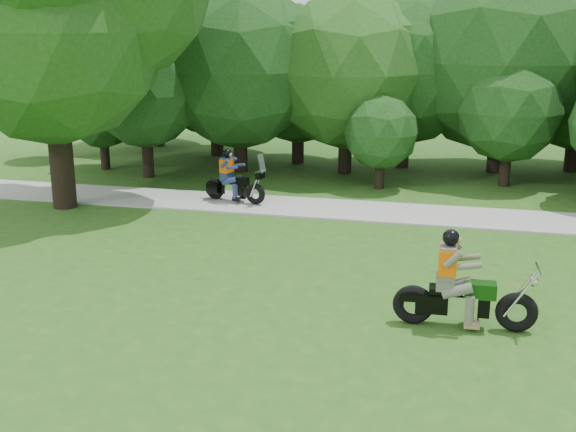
# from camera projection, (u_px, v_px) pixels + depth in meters

# --- Properties ---
(ground) EXTENTS (100.00, 100.00, 0.00)m
(ground) POSITION_uv_depth(u_px,v_px,m) (409.00, 334.00, 12.65)
(ground) COLOR #285718
(ground) RESTS_ON ground
(walkway) EXTENTS (60.00, 2.20, 0.06)m
(walkway) POSITION_uv_depth(u_px,v_px,m) (432.00, 215.00, 20.13)
(walkway) COLOR #9E9E99
(walkway) RESTS_ON ground
(tree_line) EXTENTS (39.58, 11.40, 7.26)m
(tree_line) POSITION_uv_depth(u_px,v_px,m) (503.00, 72.00, 24.55)
(tree_line) COLOR black
(tree_line) RESTS_ON ground
(big_tree_west) EXTENTS (8.64, 6.56, 9.96)m
(big_tree_west) POSITION_uv_depth(u_px,v_px,m) (54.00, 3.00, 19.95)
(big_tree_west) COLOR black
(big_tree_west) RESTS_ON ground
(chopper_motorcycle) EXTENTS (2.53, 0.68, 1.81)m
(chopper_motorcycle) POSITION_uv_depth(u_px,v_px,m) (458.00, 292.00, 12.75)
(chopper_motorcycle) COLOR black
(chopper_motorcycle) RESTS_ON ground
(touring_motorcycle) EXTENTS (2.03, 0.95, 1.57)m
(touring_motorcycle) POSITION_uv_depth(u_px,v_px,m) (231.00, 183.00, 21.42)
(touring_motorcycle) COLOR black
(touring_motorcycle) RESTS_ON walkway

